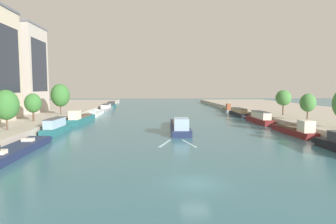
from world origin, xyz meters
TOP-DOWN VIEW (x-y plane):
  - ground_plane at (0.00, 0.00)m, footprint 400.00×400.00m
  - quay_left at (-41.64, 55.00)m, footprint 36.00×170.00m
  - quay_right at (41.64, 55.00)m, footprint 36.00×170.00m
  - barge_midriver at (1.51, 31.58)m, footprint 4.48×21.40m
  - wake_behind_barge at (-0.16, 18.16)m, footprint 5.59×6.03m
  - moored_boat_left_end at (-21.24, 12.42)m, footprint 3.36×16.51m
  - moored_boat_left_midway at (-21.81, 28.54)m, footprint 2.54×11.23m
  - moored_boat_left_lone at (-21.37, 44.81)m, footprint 3.18×16.58m
  - moored_boat_left_upstream at (-21.83, 63.53)m, footprint 3.76×15.75m
  - moored_boat_left_second at (-21.35, 81.06)m, footprint 3.40×16.93m
  - moored_boat_left_downstream at (-22.01, 97.94)m, footprint 2.67×14.82m
  - moored_boat_right_midway at (21.83, 25.15)m, footprint 2.86×13.20m
  - moored_boat_right_downstream at (21.62, 41.46)m, footprint 2.47×13.04m
  - moored_boat_right_far at (21.64, 58.12)m, footprint 2.61×14.43m
  - moored_boat_right_upstream at (21.55, 72.50)m, footprint 1.93×10.31m
  - tree_left_midway at (-27.47, 22.35)m, footprint 3.93×3.93m
  - tree_left_distant at (-28.32, 34.48)m, footprint 3.29×3.29m
  - tree_left_nearest at (-27.63, 49.32)m, footprint 4.64×4.64m
  - tree_right_nearest at (28.82, 33.63)m, footprint 3.21×3.21m
  - tree_right_far at (28.81, 44.94)m, footprint 3.78×3.78m
  - building_left_tall at (-41.58, 55.88)m, footprint 13.36×13.00m

SIDE VIEW (x-z plane):
  - ground_plane at x=0.00m, z-range 0.00..0.00m
  - wake_behind_barge at x=-0.16m, z-range 0.00..0.03m
  - moored_boat_left_end at x=-21.24m, z-range -0.53..1.60m
  - moored_boat_left_upstream at x=-21.83m, z-range -0.53..1.79m
  - quay_left at x=-41.64m, z-range 0.00..1.62m
  - quay_right at x=41.64m, z-range 0.00..1.62m
  - moored_boat_right_midway at x=21.83m, z-range -0.62..2.39m
  - barge_midriver at x=1.51m, z-range -0.64..2.41m
  - moored_boat_right_upstream at x=21.55m, z-range -0.66..2.43m
  - moored_boat_left_lone at x=-21.37m, z-range -0.65..2.68m
  - moored_boat_left_second at x=-21.35m, z-range -0.20..2.25m
  - moored_boat_right_far at x=21.64m, z-range -0.20..2.29m
  - moored_boat_left_downstream at x=-22.01m, z-range -0.22..2.39m
  - moored_boat_right_downstream at x=21.62m, z-range -0.24..2.66m
  - moored_boat_left_midway at x=-21.81m, z-range -0.25..2.68m
  - tree_right_nearest at x=28.82m, z-range 2.49..8.13m
  - tree_left_distant at x=-28.32m, z-range 2.48..8.19m
  - tree_left_midway at x=-27.47m, z-range 2.44..8.97m
  - tree_right_far at x=28.81m, z-range 2.80..9.08m
  - tree_left_nearest at x=-27.63m, z-range 2.61..10.45m
  - building_left_tall at x=-41.58m, z-range 1.63..25.57m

